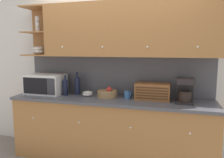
{
  "coord_description": "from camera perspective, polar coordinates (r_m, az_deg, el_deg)",
  "views": [
    {
      "loc": [
        0.84,
        -3.16,
        1.61
      ],
      "look_at": [
        0.0,
        -0.21,
        1.17
      ],
      "focal_mm": 35.0,
      "sensor_mm": 36.0,
      "label": 1
    }
  ],
  "objects": [
    {
      "name": "wine_bottle",
      "position": [
        3.33,
        -9.05,
        -1.4
      ],
      "size": [
        0.09,
        0.09,
        0.34
      ],
      "color": "black",
      "rests_on": "counter_unit"
    },
    {
      "name": "mug",
      "position": [
        3.06,
        4.09,
        -4.11
      ],
      "size": [
        0.1,
        0.09,
        0.1
      ],
      "color": "#38669E",
      "rests_on": "counter_unit"
    },
    {
      "name": "bread_box",
      "position": [
        3.03,
        10.55,
        -3.18
      ],
      "size": [
        0.46,
        0.27,
        0.22
      ],
      "color": "brown",
      "rests_on": "counter_unit"
    },
    {
      "name": "upper_cabinets",
      "position": [
        3.07,
        3.23,
        12.72
      ],
      "size": [
        2.8,
        0.37,
        0.74
      ],
      "color": "#A36B38",
      "rests_on": "backsplash_panel"
    },
    {
      "name": "backsplash_panel",
      "position": [
        3.29,
        0.95,
        0.97
      ],
      "size": [
        2.8,
        0.01,
        0.58
      ],
      "color": "#4C4C51",
      "rests_on": "counter_unit"
    },
    {
      "name": "bowl_stack_on_counter",
      "position": [
        3.24,
        -6.33,
        -3.76
      ],
      "size": [
        0.16,
        0.16,
        0.07
      ],
      "color": "silver",
      "rests_on": "counter_unit"
    },
    {
      "name": "second_wine_bottle",
      "position": [
        3.31,
        -12.12,
        -1.84
      ],
      "size": [
        0.08,
        0.08,
        0.3
      ],
      "color": "black",
      "rests_on": "counter_unit"
    },
    {
      "name": "ground_plane",
      "position": [
        3.64,
        0.93,
        -18.11
      ],
      "size": [
        24.0,
        24.0,
        0.0
      ],
      "primitive_type": "plane",
      "color": "slate"
    },
    {
      "name": "counter_unit",
      "position": [
        3.2,
        -0.44,
        -13.0
      ],
      "size": [
        2.82,
        0.62,
        0.91
      ],
      "color": "#A36B38",
      "rests_on": "ground_plane"
    },
    {
      "name": "wall_back",
      "position": [
        3.31,
        1.11,
        2.76
      ],
      "size": [
        5.2,
        0.06,
        2.6
      ],
      "color": "silver",
      "rests_on": "ground_plane"
    },
    {
      "name": "coffee_maker",
      "position": [
        2.94,
        18.49,
        -2.85
      ],
      "size": [
        0.21,
        0.22,
        0.32
      ],
      "color": "black",
      "rests_on": "counter_unit"
    },
    {
      "name": "microwave",
      "position": [
        3.5,
        -16.87,
        -1.26
      ],
      "size": [
        0.56,
        0.39,
        0.3
      ],
      "color": "silver",
      "rests_on": "counter_unit"
    },
    {
      "name": "fruit_basket",
      "position": [
        3.14,
        -1.23,
        -3.79
      ],
      "size": [
        0.28,
        0.28,
        0.16
      ],
      "color": "#937047",
      "rests_on": "counter_unit"
    }
  ]
}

